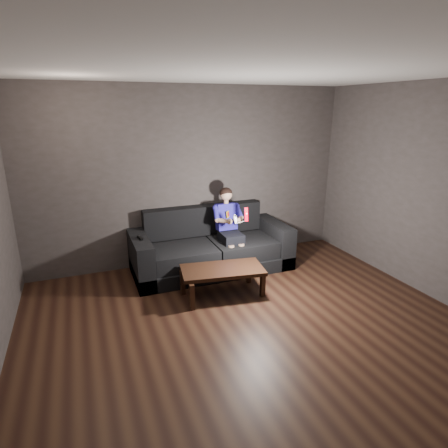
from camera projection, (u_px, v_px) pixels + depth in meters
name	position (u px, v px, depth m)	size (l,w,h in m)	color
floor	(265.00, 344.00, 3.91)	(5.00, 5.00, 0.00)	black
back_wall	(192.00, 177.00, 5.73)	(5.00, 0.04, 2.70)	#3A3533
ceiling	(275.00, 66.00, 3.11)	(5.00, 5.00, 0.02)	silver
sofa	(211.00, 250.00, 5.68)	(2.35, 1.01, 0.91)	black
child	(229.00, 221.00, 5.58)	(0.45, 0.55, 1.10)	black
wii_remote_red	(246.00, 214.00, 5.17)	(0.06, 0.08, 0.20)	red
nunchuk_white	(235.00, 219.00, 5.13)	(0.07, 0.09, 0.13)	white
wii_remote_black	(140.00, 238.00, 5.13)	(0.06, 0.16, 0.03)	black
coffee_table	(222.00, 272.00, 4.84)	(1.12, 0.68, 0.38)	black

